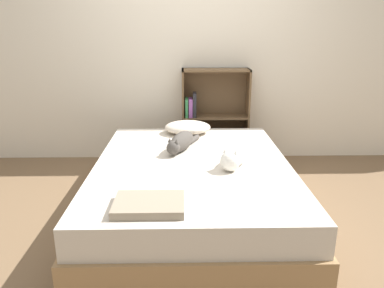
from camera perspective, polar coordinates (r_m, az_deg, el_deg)
name	(u,v)px	position (r m, az deg, el deg)	size (l,w,h in m)	color
ground_plane	(192,214)	(3.12, 0.06, -10.55)	(8.00, 8.00, 0.00)	brown
wall_back	(190,47)	(4.19, -0.38, 14.56)	(8.00, 0.06, 2.50)	silver
bed	(192,189)	(3.02, 0.06, -6.84)	(1.55, 2.08, 0.45)	#99754C
pillow	(188,127)	(3.71, -0.67, 2.56)	(0.45, 0.36, 0.12)	beige
cat_light	(236,157)	(2.85, 6.69, -1.95)	(0.32, 0.50, 0.17)	white
cat_dark	(181,142)	(3.18, -1.68, 0.28)	(0.31, 0.54, 0.16)	#47423D
bookshelf	(213,115)	(4.17, 3.17, 4.50)	(0.73, 0.26, 1.03)	brown
blanket_fold	(149,204)	(2.22, -6.55, -9.14)	(0.41, 0.30, 0.05)	gray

